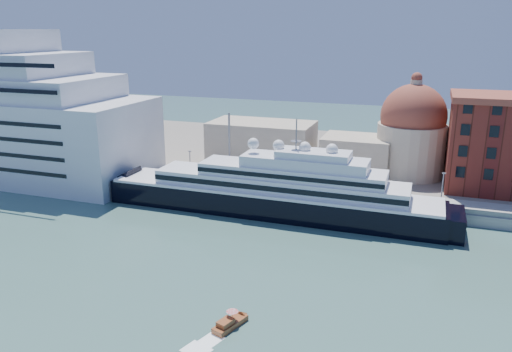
% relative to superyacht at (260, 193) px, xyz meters
% --- Properties ---
extents(ground, '(400.00, 400.00, 0.00)m').
position_rel_superyacht_xyz_m(ground, '(8.62, -23.00, -4.41)').
color(ground, '#375F5A').
rests_on(ground, ground).
extents(quay, '(180.00, 10.00, 2.50)m').
position_rel_superyacht_xyz_m(quay, '(8.62, 11.00, -3.16)').
color(quay, gray).
rests_on(quay, ground).
extents(land, '(260.00, 72.00, 2.00)m').
position_rel_superyacht_xyz_m(land, '(8.62, 52.00, -3.41)').
color(land, slate).
rests_on(land, ground).
extents(quay_fence, '(180.00, 0.10, 1.20)m').
position_rel_superyacht_xyz_m(quay_fence, '(8.62, 6.50, -1.31)').
color(quay_fence, slate).
rests_on(quay_fence, quay).
extents(superyacht, '(85.60, 11.87, 25.58)m').
position_rel_superyacht_xyz_m(superyacht, '(0.00, 0.00, 0.00)').
color(superyacht, black).
rests_on(superyacht, ground).
extents(service_barge, '(12.48, 6.94, 2.67)m').
position_rel_superyacht_xyz_m(service_barge, '(-29.72, -1.50, -3.65)').
color(service_barge, white).
rests_on(service_barge, ground).
extents(water_taxi, '(3.67, 6.07, 2.73)m').
position_rel_superyacht_xyz_m(water_taxi, '(10.94, -45.10, -3.76)').
color(water_taxi, brown).
rests_on(water_taxi, ground).
extents(church, '(66.00, 18.00, 25.50)m').
position_rel_superyacht_xyz_m(church, '(15.01, 34.72, 6.49)').
color(church, beige).
rests_on(church, land).
extents(lamp_posts, '(120.80, 2.40, 18.00)m').
position_rel_superyacht_xyz_m(lamp_posts, '(-4.05, 9.27, 5.43)').
color(lamp_posts, slate).
rests_on(lamp_posts, quay).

